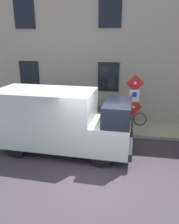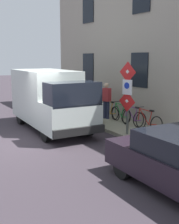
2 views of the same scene
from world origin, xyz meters
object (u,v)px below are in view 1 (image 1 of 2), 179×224
Objects in this scene: bicycle_orange at (79,115)px; sign_post_stacked at (134,99)px; pedestrian at (77,106)px; litter_bin at (83,120)px; bicycle_red at (129,118)px; bicycle_purple at (112,117)px; bicycle_green at (96,116)px; delivery_van at (61,120)px.

sign_post_stacked is at bearing 161.54° from bicycle_orange.
litter_bin is at bearing 12.64° from pedestrian.
sign_post_stacked is 3.27m from bicycle_orange.
bicycle_red is 1.00× the size of bicycle_purple.
bicycle_orange is 1.91× the size of litter_bin.
pedestrian reaches higher than bicycle_green.
litter_bin is (-0.87, -0.49, -0.48)m from pedestrian.
litter_bin is at bearing 115.45° from bicycle_orange.
bicycle_green is at bearing -176.15° from bicycle_orange.
bicycle_orange is at bearing 1.18° from bicycle_purple.
delivery_van reaches higher than litter_bin.
delivery_van is at bearing 59.99° from bicycle_purple.
pedestrian is (-0.13, 2.75, 0.56)m from bicycle_red.
bicycle_purple is 1.70m from litter_bin.
delivery_van is 2.92m from pedestrian.
bicycle_red is (3.04, -2.73, -0.82)m from delivery_van.
sign_post_stacked is 1.99m from bicycle_purple.
litter_bin is (0.15, 2.39, -1.20)m from sign_post_stacked.
bicycle_purple is 1.00× the size of bicycle_orange.
bicycle_purple and bicycle_orange have the same top height.
delivery_van is at bearing 92.56° from bicycle_orange.
delivery_van is 3.15× the size of bicycle_orange.
litter_bin is (-0.99, 0.49, 0.08)m from bicycle_green.
delivery_van is 3.15m from bicycle_orange.
sign_post_stacked reaches higher than litter_bin.
bicycle_red is 2.66m from bicycle_orange.
sign_post_stacked reaches higher than bicycle_orange.
bicycle_orange is (1.14, 2.78, -1.28)m from sign_post_stacked.
bicycle_green is (0.00, 0.89, 0.00)m from bicycle_purple.
delivery_van is at bearing 47.01° from bicycle_red.
sign_post_stacked is 1.54× the size of pedestrian.
sign_post_stacked is at bearing 132.71° from bicycle_purple.
pedestrian is (-0.13, 0.09, 0.56)m from bicycle_orange.
bicycle_green is at bearing 58.96° from sign_post_stacked.
sign_post_stacked reaches higher than bicycle_green.
sign_post_stacked is 3.45m from delivery_van.
litter_bin reaches higher than bicycle_purple.
bicycle_green is (1.14, 1.90, -1.28)m from sign_post_stacked.
sign_post_stacked reaches higher than pedestrian.
delivery_van is at bearing 123.66° from sign_post_stacked.
bicycle_purple and bicycle_green have the same top height.
delivery_van is 3.14× the size of pedestrian.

